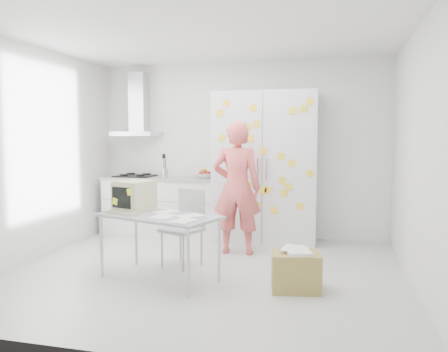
% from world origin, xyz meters
% --- Properties ---
extents(floor, '(4.50, 4.00, 0.02)m').
position_xyz_m(floor, '(0.00, 0.00, -0.01)').
color(floor, silver).
rests_on(floor, ground).
extents(walls, '(4.52, 4.01, 2.70)m').
position_xyz_m(walls, '(0.00, 0.72, 1.35)').
color(walls, white).
rests_on(walls, ground).
extents(ceiling, '(4.50, 4.00, 0.02)m').
position_xyz_m(ceiling, '(0.00, 0.00, 2.70)').
color(ceiling, white).
rests_on(ceiling, walls).
extents(counter_run, '(1.84, 0.63, 1.28)m').
position_xyz_m(counter_run, '(-1.20, 1.70, 0.47)').
color(counter_run, white).
rests_on(counter_run, ground).
extents(range_hood, '(0.70, 0.48, 1.01)m').
position_xyz_m(range_hood, '(-1.65, 1.84, 1.96)').
color(range_hood, silver).
rests_on(range_hood, walls).
extents(tall_cabinet, '(1.50, 0.68, 2.20)m').
position_xyz_m(tall_cabinet, '(0.45, 1.67, 1.10)').
color(tall_cabinet, silver).
rests_on(tall_cabinet, ground).
extents(person, '(0.67, 0.47, 1.76)m').
position_xyz_m(person, '(0.19, 0.89, 0.88)').
color(person, '#EA5E5B').
rests_on(person, ground).
extents(desk, '(1.45, 1.04, 1.05)m').
position_xyz_m(desk, '(-0.64, -0.24, 0.79)').
color(desk, '#A0A4AB').
rests_on(desk, ground).
extents(chair, '(0.53, 0.53, 0.91)m').
position_xyz_m(chair, '(-0.29, 0.21, 0.52)').
color(chair, '#A1A19F').
rests_on(chair, ground).
extents(cardboard_box, '(0.54, 0.46, 0.42)m').
position_xyz_m(cardboard_box, '(1.07, -0.35, 0.20)').
color(cardboard_box, '#9F8E44').
rests_on(cardboard_box, ground).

